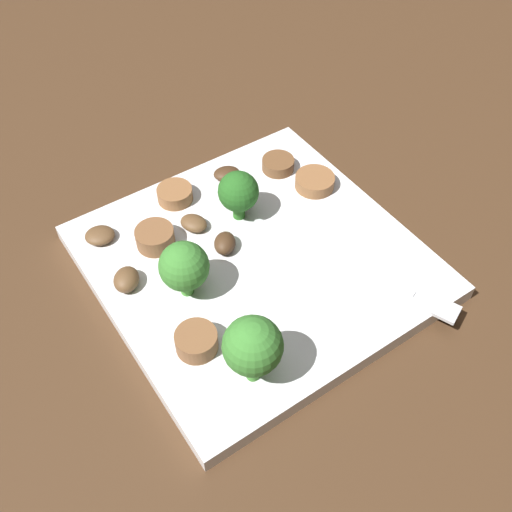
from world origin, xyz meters
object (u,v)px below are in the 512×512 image
mushroom_3 (126,279)px  broccoli_floret_1 (238,192)px  sausage_slice_0 (315,182)px  fork (366,273)px  sausage_slice_2 (278,164)px  mushroom_0 (194,223)px  broccoli_floret_2 (253,347)px  sausage_slice_4 (155,237)px  plate (256,262)px  sausage_slice_1 (196,341)px  sausage_slice_3 (175,194)px  mushroom_1 (225,243)px  mushroom_4 (227,174)px  broccoli_floret_0 (186,269)px  mushroom_2 (100,235)px

mushroom_3 → broccoli_floret_1: bearing=97.2°
sausage_slice_0 → fork: bearing=-15.8°
broccoli_floret_1 → sausage_slice_2: (-0.03, 0.06, -0.02)m
fork → mushroom_0: mushroom_0 is taller
broccoli_floret_2 → sausage_slice_4: (-0.15, 0.00, -0.03)m
plate → sausage_slice_1: bearing=-60.3°
broccoli_floret_2 → mushroom_0: 0.15m
sausage_slice_3 → sausage_slice_0: bearing=63.5°
sausage_slice_0 → mushroom_1: (0.02, -0.11, 0.00)m
fork → sausage_slice_3: size_ratio=5.47×
broccoli_floret_2 → mushroom_1: (-0.11, 0.05, -0.03)m
mushroom_3 → mushroom_4: mushroom_3 is taller
plate → sausage_slice_1: size_ratio=8.01×
sausage_slice_4 → mushroom_4: sausage_slice_4 is taller
plate → sausage_slice_2: bearing=135.0°
broccoli_floret_2 → sausage_slice_2: size_ratio=1.97×
sausage_slice_2 → sausage_slice_3: 0.10m
plate → fork: size_ratio=1.44×
mushroom_1 → sausage_slice_2: bearing=121.1°
fork → sausage_slice_3: sausage_slice_3 is taller
sausage_slice_0 → sausage_slice_4: bearing=-96.8°
plate → fork: (0.06, 0.06, 0.01)m
broccoli_floret_0 → broccoli_floret_1: (-0.05, 0.08, -0.00)m
fork → sausage_slice_2: size_ratio=5.72×
broccoli_floret_2 → sausage_slice_2: bearing=139.8°
sausage_slice_3 → mushroom_0: size_ratio=1.30×
fork → sausage_slice_3: (-0.16, -0.08, 0.00)m
mushroom_1 → mushroom_3: 0.08m
sausage_slice_0 → mushroom_3: size_ratio=1.46×
plate → sausage_slice_2: sausage_slice_2 is taller
fork → plate: bearing=-159.5°
plate → mushroom_0: 0.06m
mushroom_0 → mushroom_2: bearing=-114.3°
broccoli_floret_1 → mushroom_3: 0.12m
sausage_slice_0 → mushroom_3: 0.19m
broccoli_floret_2 → sausage_slice_3: size_ratio=1.89×
broccoli_floret_2 → sausage_slice_1: broccoli_floret_2 is taller
mushroom_3 → broccoli_floret_2: bearing=16.7°
broccoli_floret_2 → sausage_slice_1: size_ratio=1.92×
mushroom_3 → mushroom_4: size_ratio=1.00×
sausage_slice_3 → mushroom_4: (0.00, 0.05, -0.00)m
fork → broccoli_floret_2: broccoli_floret_2 is taller
mushroom_2 → mushroom_3: 0.06m
sausage_slice_2 → sausage_slice_0: bearing=19.2°
plate → broccoli_floret_1: 0.06m
sausage_slice_4 → mushroom_0: bearing=87.9°
plate → broccoli_floret_1: bearing=163.5°
plate → mushroom_2: bearing=-132.4°
fork → broccoli_floret_0: 0.14m
broccoli_floret_1 → sausage_slice_4: broccoli_floret_1 is taller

